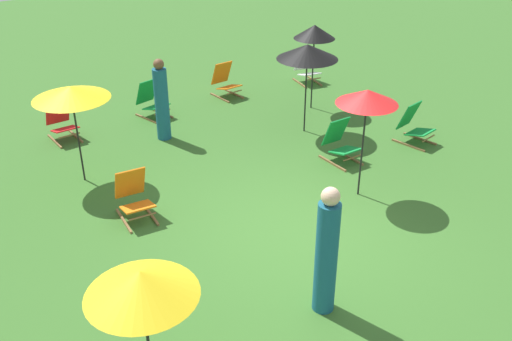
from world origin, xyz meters
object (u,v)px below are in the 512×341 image
deckchair_8 (151,101)px  deckchair_9 (134,197)px  person_0 (326,253)px  deckchair_4 (414,125)px  deckchair_1 (307,68)px  umbrella_4 (307,52)px  deckchair_5 (225,81)px  person_1 (162,102)px  deckchair_2 (340,143)px  deckchair_6 (62,122)px  umbrella_3 (141,283)px  umbrella_0 (367,97)px  umbrella_1 (71,93)px  umbrella_2 (315,32)px

deckchair_8 → deckchair_9: same height
person_0 → deckchair_4: bearing=52.0°
deckchair_1 → umbrella_4: (-1.95, -2.38, 1.35)m
deckchair_5 → person_1: size_ratio=0.49×
deckchair_5 → deckchair_2: bearing=-94.6°
deckchair_6 → umbrella_3: umbrella_3 is taller
umbrella_0 → umbrella_1: umbrella_0 is taller
umbrella_1 → deckchair_8: bearing=41.5°
deckchair_2 → deckchair_4: same height
deckchair_5 → deckchair_8: bearing=179.8°
umbrella_0 → umbrella_2: bearing=62.8°
deckchair_5 → umbrella_1: 4.98m
umbrella_1 → person_0: size_ratio=1.00×
umbrella_0 → person_1: bearing=113.9°
umbrella_4 → person_0: 5.56m
person_0 → umbrella_4: bearing=75.5°
deckchair_5 → deckchair_6: 4.05m
umbrella_2 → person_0: (-4.16, -5.40, -0.92)m
deckchair_1 → deckchair_2: (-2.24, -3.82, 0.00)m
deckchair_2 → deckchair_5: same height
deckchair_4 → umbrella_2: size_ratio=0.43×
deckchair_9 → umbrella_0: bearing=-17.9°
deckchair_9 → umbrella_0: (3.46, -1.47, 1.40)m
umbrella_1 → deckchair_6: bearing=82.8°
deckchair_4 → deckchair_5: bearing=101.7°
deckchair_1 → deckchair_9: (-6.28, -3.50, 0.00)m
umbrella_0 → deckchair_8: bearing=105.8°
umbrella_2 → deckchair_9: bearing=-158.6°
umbrella_0 → person_0: umbrella_0 is taller
deckchair_6 → person_0: person_0 is taller
deckchair_1 → umbrella_0: size_ratio=0.44×
umbrella_4 → umbrella_1: bearing=173.4°
umbrella_3 → person_0: 2.51m
deckchair_9 → person_1: bearing=60.4°
umbrella_0 → umbrella_2: (1.82, 3.54, -0.00)m
person_1 → deckchair_9: bearing=95.0°
deckchair_6 → umbrella_1: size_ratio=0.47×
deckchair_9 → person_1: (1.71, 2.46, 0.44)m
deckchair_1 → deckchair_6: (-6.30, 0.09, 0.00)m
deckchair_5 → umbrella_0: size_ratio=0.44×
deckchair_4 → deckchair_9: same height
deckchair_2 → person_1: bearing=129.4°
umbrella_3 → deckchair_6: bearing=79.8°
deckchair_9 → person_1: 3.03m
umbrella_0 → deckchair_6: bearing=124.5°
deckchair_8 → umbrella_1: 3.30m
deckchair_4 → umbrella_3: (-7.10, -2.90, 1.21)m
umbrella_4 → person_0: (-3.22, -4.46, -0.86)m
deckchair_5 → umbrella_4: bearing=-88.4°
person_1 → deckchair_5: bearing=-109.7°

